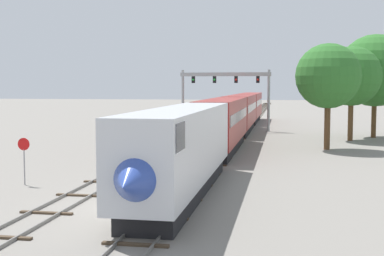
{
  "coord_description": "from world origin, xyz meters",
  "views": [
    {
      "loc": [
        7.42,
        -24.47,
        6.01
      ],
      "look_at": [
        1.0,
        12.0,
        3.0
      ],
      "focal_mm": 48.65,
      "sensor_mm": 36.0,
      "label": 1
    }
  ],
  "objects_px": {
    "signal_gantry": "(225,86)",
    "trackside_tree_left": "(328,76)",
    "stop_sign": "(24,154)",
    "trackside_tree_mid": "(352,76)",
    "trackside_tree_right": "(375,71)",
    "passenger_train": "(234,117)"
  },
  "relations": [
    {
      "from": "signal_gantry",
      "to": "trackside_tree_left",
      "type": "distance_m",
      "value": 22.21
    },
    {
      "from": "stop_sign",
      "to": "trackside_tree_left",
      "type": "xyz_separation_m",
      "value": [
        19.51,
        21.3,
        5.03
      ]
    },
    {
      "from": "trackside_tree_mid",
      "to": "trackside_tree_left",
      "type": "bearing_deg",
      "value": -109.92
    },
    {
      "from": "trackside_tree_mid",
      "to": "trackside_tree_right",
      "type": "relative_size",
      "value": 0.86
    },
    {
      "from": "signal_gantry",
      "to": "stop_sign",
      "type": "distance_m",
      "value": 41.06
    },
    {
      "from": "signal_gantry",
      "to": "trackside_tree_right",
      "type": "xyz_separation_m",
      "value": [
        18.04,
        -6.08,
        1.81
      ]
    },
    {
      "from": "stop_sign",
      "to": "trackside_tree_left",
      "type": "distance_m",
      "value": 29.32
    },
    {
      "from": "trackside_tree_left",
      "to": "trackside_tree_right",
      "type": "relative_size",
      "value": 0.84
    },
    {
      "from": "trackside_tree_right",
      "to": "signal_gantry",
      "type": "bearing_deg",
      "value": 161.39
    },
    {
      "from": "signal_gantry",
      "to": "stop_sign",
      "type": "xyz_separation_m",
      "value": [
        -7.75,
        -40.12,
        -4.08
      ]
    },
    {
      "from": "trackside_tree_mid",
      "to": "stop_sign",
      "type": "bearing_deg",
      "value": -127.02
    },
    {
      "from": "trackside_tree_right",
      "to": "passenger_train",
      "type": "bearing_deg",
      "value": -160.65
    },
    {
      "from": "trackside_tree_left",
      "to": "trackside_tree_mid",
      "type": "height_order",
      "value": "trackside_tree_mid"
    },
    {
      "from": "passenger_train",
      "to": "trackside_tree_left",
      "type": "bearing_deg",
      "value": -37.1
    },
    {
      "from": "stop_sign",
      "to": "trackside_tree_mid",
      "type": "relative_size",
      "value": 0.28
    },
    {
      "from": "trackside_tree_left",
      "to": "trackside_tree_mid",
      "type": "relative_size",
      "value": 0.97
    },
    {
      "from": "stop_sign",
      "to": "trackside_tree_right",
      "type": "bearing_deg",
      "value": 52.85
    },
    {
      "from": "passenger_train",
      "to": "trackside_tree_right",
      "type": "xyz_separation_m",
      "value": [
        15.79,
        5.55,
        5.16
      ]
    },
    {
      "from": "stop_sign",
      "to": "trackside_tree_mid",
      "type": "height_order",
      "value": "trackside_tree_mid"
    },
    {
      "from": "stop_sign",
      "to": "trackside_tree_mid",
      "type": "bearing_deg",
      "value": 52.98
    },
    {
      "from": "passenger_train",
      "to": "stop_sign",
      "type": "relative_size",
      "value": 27.4
    },
    {
      "from": "trackside_tree_left",
      "to": "signal_gantry",
      "type": "bearing_deg",
      "value": 122.01
    }
  ]
}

